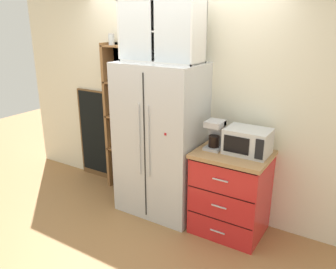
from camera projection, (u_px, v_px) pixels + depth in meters
ground_plane at (160, 209)px, 4.22m from camera, size 10.69×10.69×0.00m
wall_back_cream at (177, 101)px, 4.13m from camera, size 4.99×0.10×2.55m
refrigerator at (161, 140)px, 3.96m from camera, size 0.95×0.65×1.78m
pantry_shelf_column at (124, 116)px, 4.50m from camera, size 0.48×0.25×2.05m
counter_cabinet at (231, 192)px, 3.67m from camera, size 0.76×0.63×0.92m
microwave at (248, 141)px, 3.46m from camera, size 0.44×0.33×0.26m
coffee_maker at (215, 134)px, 3.59m from camera, size 0.17×0.20×0.31m
mug_charcoal at (234, 148)px, 3.52m from camera, size 0.11×0.08×0.09m
mug_red at (233, 150)px, 3.48m from camera, size 0.12×0.09×0.08m
bottle_green at (236, 140)px, 3.54m from camera, size 0.06×0.06×0.26m
upper_cabinet at (162, 31)px, 3.61m from camera, size 0.91×0.32×0.64m
chalkboard_menu at (96, 134)px, 4.92m from camera, size 0.60×0.04×1.28m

